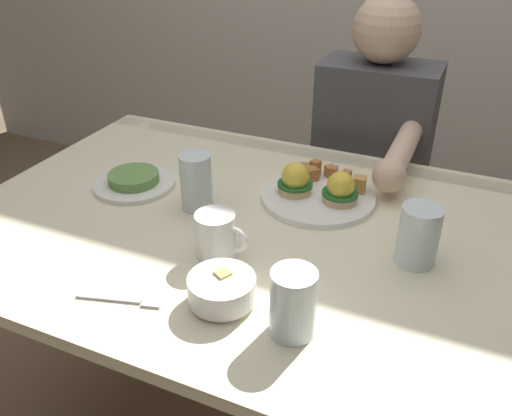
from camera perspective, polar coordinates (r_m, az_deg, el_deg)
dining_table at (r=1.24m, az=-2.57°, el=-5.24°), size 1.20×0.90×0.74m
eggs_benedict_plate at (r=1.25m, az=6.75°, el=1.93°), size 0.27×0.27×0.09m
fruit_bowl at (r=0.93m, az=-3.73°, el=-8.77°), size 0.12×0.12×0.06m
coffee_mug at (r=1.04m, az=-4.27°, el=-2.84°), size 0.11×0.08×0.09m
fork at (r=0.98m, az=-14.00°, el=-9.57°), size 0.15×0.06×0.00m
water_glass_near at (r=1.20m, az=-6.44°, el=2.51°), size 0.07×0.07×0.13m
water_glass_far at (r=1.06m, az=17.04°, el=-3.20°), size 0.08×0.08×0.12m
water_glass_extra at (r=0.86m, az=3.99°, el=-10.48°), size 0.08×0.08×0.12m
side_plate at (r=1.34m, az=-13.01°, el=2.84°), size 0.20×0.20×0.04m
diner_person at (r=1.68m, az=12.18°, el=4.85°), size 0.34×0.54×1.14m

